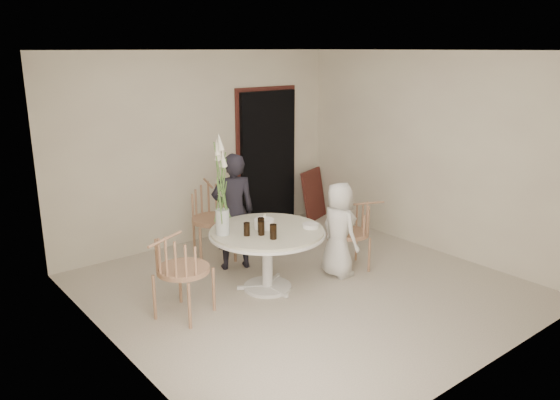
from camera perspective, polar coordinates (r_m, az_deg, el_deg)
ground at (r=6.52m, az=2.52°, el=-9.12°), size 4.50×4.50×0.00m
room_shell at (r=6.02m, az=2.71°, el=5.02°), size 4.50×4.50×4.50m
doorway at (r=8.51m, az=-1.29°, el=4.26°), size 1.00×0.10×2.10m
door_trim at (r=8.53m, az=-1.45°, el=4.70°), size 1.12×0.03×2.22m
table at (r=6.26m, az=-1.34°, el=-4.09°), size 1.33×1.33×0.73m
picture_frame at (r=8.95m, az=3.54°, el=0.58°), size 0.64×0.39×0.81m
chair_far at (r=7.36m, az=-7.22°, el=-0.94°), size 0.67×0.70×0.99m
chair_right at (r=6.98m, az=8.16°, el=-2.66°), size 0.62×0.60×0.86m
chair_left at (r=5.63m, az=-10.93°, el=-6.66°), size 0.70×0.68×0.95m
girl at (r=6.86m, az=-4.89°, el=-1.23°), size 0.64×0.53×1.49m
boy at (r=6.69m, az=6.19°, el=-3.11°), size 0.42×0.61×1.18m
birthday_cake at (r=6.25m, az=-1.68°, el=-2.49°), size 0.23×0.23×0.16m
cola_tumbler_a at (r=6.02m, az=-1.97°, el=-2.95°), size 0.09×0.09×0.16m
cola_tumbler_b at (r=5.90m, az=-0.71°, el=-3.33°), size 0.10×0.10×0.16m
cola_tumbler_c at (r=6.01m, az=-3.50°, el=-3.06°), size 0.08×0.08×0.15m
cola_tumbler_d at (r=6.11m, az=-2.00°, el=-2.63°), size 0.08×0.08×0.16m
plate_stack at (r=6.29m, az=3.21°, el=-2.69°), size 0.24×0.24×0.05m
flower_vase at (r=5.96m, az=-6.12°, el=0.71°), size 0.15×0.15×1.13m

